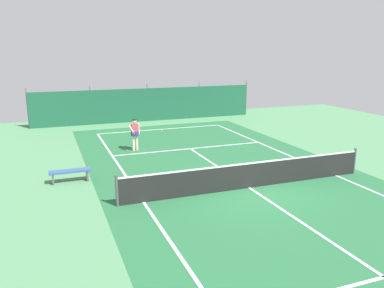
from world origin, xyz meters
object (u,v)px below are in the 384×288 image
tennis_ball_near_player (292,162)px  parked_car (113,107)px  tennis_net (250,175)px  tennis_player (135,132)px  courtside_bench (70,173)px

tennis_ball_near_player → parked_car: 16.26m
tennis_net → parked_car: parked_car is taller
tennis_ball_near_player → tennis_player: bearing=142.8°
tennis_ball_near_player → courtside_bench: (-9.86, 0.81, 0.34)m
tennis_net → tennis_ball_near_player: bearing=33.2°
tennis_net → parked_car: (-2.19, 17.51, 0.33)m
parked_car → tennis_ball_near_player: bearing=118.4°
tennis_ball_near_player → courtside_bench: courtside_bench is taller
tennis_player → tennis_ball_near_player: size_ratio=24.85×
tennis_net → parked_car: size_ratio=2.30×
parked_car → courtside_bench: 14.96m
tennis_net → tennis_player: bearing=111.4°
tennis_net → tennis_ball_near_player: 4.26m
tennis_ball_near_player → parked_car: parked_car is taller
parked_car → courtside_bench: (-4.12, -14.38, -0.46)m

